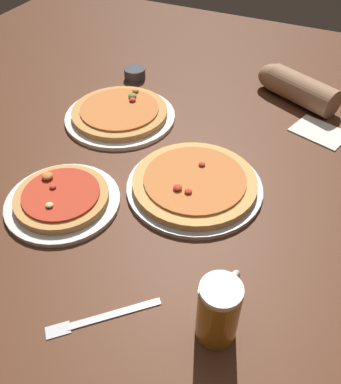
% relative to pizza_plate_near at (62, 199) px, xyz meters
% --- Properties ---
extents(ground_plane, '(2.40, 2.40, 0.03)m').
position_rel_pizza_plate_near_xyz_m(ground_plane, '(0.22, 0.13, -0.03)').
color(ground_plane, '#4C2816').
extents(pizza_plate_near, '(0.27, 0.27, 0.05)m').
position_rel_pizza_plate_near_xyz_m(pizza_plate_near, '(0.00, 0.00, 0.00)').
color(pizza_plate_near, silver).
rests_on(pizza_plate_near, ground_plane).
extents(pizza_plate_far, '(0.33, 0.33, 0.05)m').
position_rel_pizza_plate_near_xyz_m(pizza_plate_far, '(-0.06, 0.38, 0.00)').
color(pizza_plate_far, silver).
rests_on(pizza_plate_far, ground_plane).
extents(pizza_plate_side, '(0.33, 0.33, 0.05)m').
position_rel_pizza_plate_near_xyz_m(pizza_plate_side, '(0.26, 0.18, 0.00)').
color(pizza_plate_side, '#B2B2B7').
rests_on(pizza_plate_side, ground_plane).
extents(beer_mug_dark, '(0.07, 0.13, 0.14)m').
position_rel_pizza_plate_near_xyz_m(beer_mug_dark, '(0.44, -0.15, 0.05)').
color(beer_mug_dark, '#9E6619').
rests_on(beer_mug_dark, ground_plane).
extents(ramekin_sauce, '(0.07, 0.07, 0.04)m').
position_rel_pizza_plate_near_xyz_m(ramekin_sauce, '(-0.14, 0.61, 0.00)').
color(ramekin_sauce, '#333338').
rests_on(ramekin_sauce, ground_plane).
extents(napkin_folded, '(0.18, 0.15, 0.01)m').
position_rel_pizza_plate_near_xyz_m(napkin_folded, '(0.50, 0.56, -0.01)').
color(napkin_folded, silver).
rests_on(napkin_folded, ground_plane).
extents(fork_left, '(0.17, 0.16, 0.01)m').
position_rel_pizza_plate_near_xyz_m(fork_left, '(0.24, -0.22, -0.01)').
color(fork_left, silver).
rests_on(fork_left, ground_plane).
extents(diner_arm, '(0.28, 0.18, 0.09)m').
position_rel_pizza_plate_near_xyz_m(diner_arm, '(0.38, 0.71, 0.03)').
color(diner_arm, '#936B4C').
rests_on(diner_arm, ground_plane).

